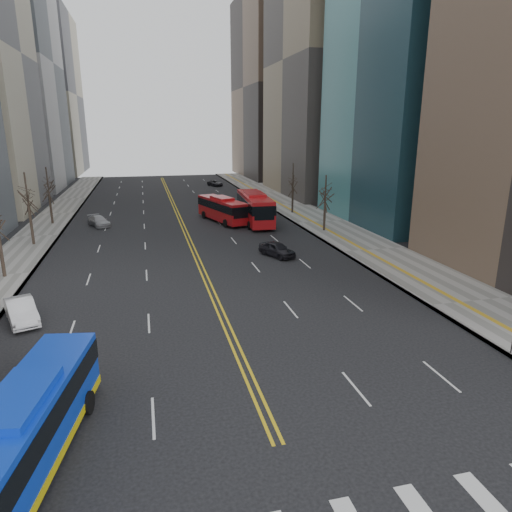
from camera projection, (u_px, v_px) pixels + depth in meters
sidewalk_right at (320, 222)px, 59.09m from camera, size 7.00×130.00×0.15m
sidewalk_left at (37, 236)px, 51.27m from camera, size 5.00×130.00×0.15m
centerline at (178, 215)px, 64.43m from camera, size 0.55×100.00×0.01m
office_towers at (165, 47)px, 70.55m from camera, size 83.00×134.00×58.00m
street_trees at (115, 206)px, 42.35m from camera, size 35.20×47.20×7.60m
blue_bus at (23, 432)px, 15.90m from camera, size 4.19×11.06×3.18m
red_bus_near at (255, 206)px, 58.50m from camera, size 3.58×12.42×3.87m
red_bus_far at (222, 208)px, 59.05m from camera, size 5.15×10.49×3.27m
car_white at (21, 311)px, 28.82m from camera, size 3.03×4.73×1.47m
car_dark_mid at (277, 249)px, 43.46m from camera, size 3.20×4.43×1.40m
car_silver at (99, 221)px, 56.79m from camera, size 3.34×4.67×1.26m
car_dark_far at (215, 183)px, 95.46m from camera, size 3.21×4.53×1.15m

